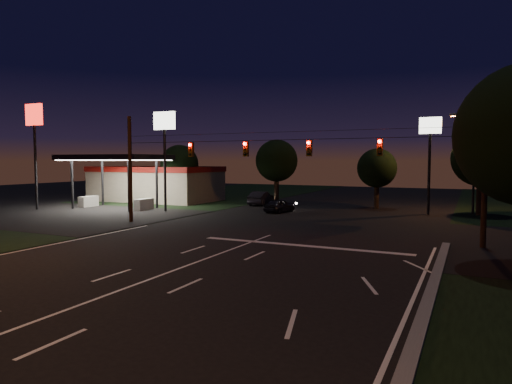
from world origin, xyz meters
The scene contains 17 objects.
ground centered at (0.00, 0.00, 0.00)m, with size 140.00×140.00×0.00m, color black.
cross_street_left centered at (-20.00, 16.00, 0.00)m, with size 20.00×16.00×0.02m, color black.
stop_bar centered at (3.00, 11.50, 0.01)m, with size 12.00×0.50×0.01m, color silver.
utility_pole_right centered at (12.00, 15.00, 0.00)m, with size 0.30×0.30×9.00m, color black.
utility_pole_left centered at (-12.00, 15.00, 0.00)m, with size 0.28×0.28×8.00m, color black.
signal_span centered at (0.00, 14.96, 5.50)m, with size 24.00×0.40×1.56m.
gas_station centered at (-21.86, 30.39, 2.38)m, with size 14.20×16.10×5.25m.
pole_sign_left_near centered at (-14.00, 22.00, 6.98)m, with size 2.20×0.30×9.10m.
pole_sign_left_far centered at (-26.00, 18.00, 7.61)m, with size 2.00×0.30×10.00m.
pole_sign_right centered at (8.00, 30.00, 6.24)m, with size 1.80×0.30×8.40m.
street_light_right_far centered at (11.24, 32.00, 5.24)m, with size 2.20×0.35×9.00m.
tree_far_a centered at (-17.98, 30.12, 4.26)m, with size 4.20×4.20×6.42m.
tree_far_b centered at (-7.98, 34.13, 4.61)m, with size 4.60×4.60×6.98m.
tree_far_c centered at (3.02, 33.10, 3.90)m, with size 3.80×3.80×5.86m.
tree_far_d centered at (12.02, 31.13, 4.83)m, with size 4.80×4.80×7.30m.
car_oncoming_a centered at (-4.34, 26.01, 0.61)m, with size 1.45×3.60×1.23m, color black.
car_oncoming_b centered at (-8.74, 31.55, 0.71)m, with size 1.51×4.32×1.42m, color black.
Camera 1 is at (11.39, -12.04, 4.68)m, focal length 32.00 mm.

